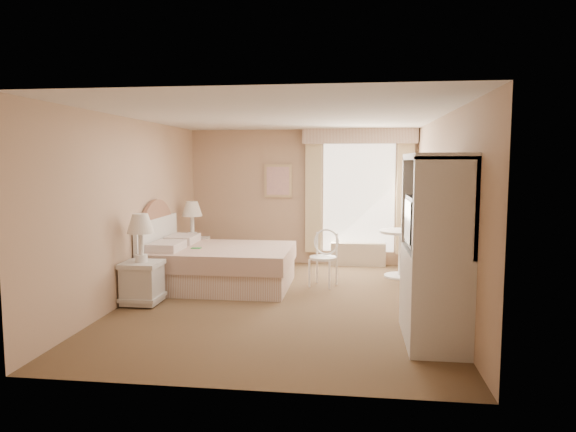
# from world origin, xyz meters

# --- Properties ---
(room) EXTENTS (4.21, 5.51, 2.51)m
(room) POSITION_xyz_m (0.00, 0.00, 1.25)
(room) COLOR brown
(room) RESTS_ON ground
(window) EXTENTS (2.05, 0.22, 2.51)m
(window) POSITION_xyz_m (1.05, 2.65, 1.34)
(window) COLOR white
(window) RESTS_ON room
(framed_art) EXTENTS (0.52, 0.04, 0.62)m
(framed_art) POSITION_xyz_m (-0.45, 2.71, 1.55)
(framed_art) COLOR tan
(framed_art) RESTS_ON room
(bed) EXTENTS (2.11, 1.61, 1.43)m
(bed) POSITION_xyz_m (-1.12, 0.73, 0.34)
(bed) COLOR tan
(bed) RESTS_ON room
(nightstand_near) EXTENTS (0.50, 0.50, 1.20)m
(nightstand_near) POSITION_xyz_m (-1.84, -0.36, 0.45)
(nightstand_near) COLOR silver
(nightstand_near) RESTS_ON room
(nightstand_far) EXTENTS (0.50, 0.50, 1.20)m
(nightstand_far) POSITION_xyz_m (-1.84, 1.84, 0.45)
(nightstand_far) COLOR silver
(nightstand_far) RESTS_ON room
(round_table) EXTENTS (0.74, 0.74, 0.78)m
(round_table) POSITION_xyz_m (1.75, 1.76, 0.52)
(round_table) COLOR white
(round_table) RESTS_ON room
(cafe_chair) EXTENTS (0.52, 0.52, 0.87)m
(cafe_chair) POSITION_xyz_m (0.52, 1.03, 0.50)
(cafe_chair) COLOR white
(cafe_chair) RESTS_ON room
(armoire) EXTENTS (0.60, 1.19, 1.99)m
(armoire) POSITION_xyz_m (1.81, -1.31, 0.82)
(armoire) COLOR silver
(armoire) RESTS_ON room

